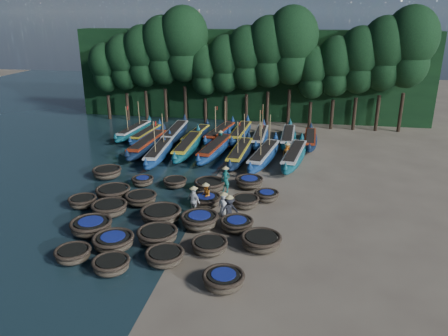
% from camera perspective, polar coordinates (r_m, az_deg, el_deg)
% --- Properties ---
extents(ground, '(120.00, 120.00, 0.00)m').
position_cam_1_polar(ground, '(30.07, -2.32, -3.52)').
color(ground, '#7F725C').
rests_on(ground, ground).
extents(foliage_wall, '(40.00, 3.00, 10.00)m').
position_cam_1_polar(foliage_wall, '(51.27, 3.40, 12.01)').
color(foliage_wall, black).
rests_on(foliage_wall, ground).
extents(coracle_1, '(2.06, 2.06, 0.69)m').
position_cam_1_polar(coracle_1, '(23.58, -19.12, -10.57)').
color(coracle_1, '#4D4030').
rests_on(coracle_1, ground).
extents(coracle_2, '(2.05, 2.05, 0.70)m').
position_cam_1_polar(coracle_2, '(22.15, -14.51, -12.14)').
color(coracle_2, '#4D4030').
rests_on(coracle_2, ground).
extents(coracle_3, '(2.23, 2.23, 0.71)m').
position_cam_1_polar(coracle_3, '(22.30, -7.74, -11.37)').
color(coracle_3, '#4D4030').
rests_on(coracle_3, ground).
extents(coracle_4, '(2.10, 2.10, 0.76)m').
position_cam_1_polar(coracle_4, '(20.35, -0.05, -14.40)').
color(coracle_4, '#4D4030').
rests_on(coracle_4, ground).
extents(coracle_5, '(2.38, 2.38, 0.79)m').
position_cam_1_polar(coracle_5, '(25.94, -16.95, -7.28)').
color(coracle_5, '#4D4030').
rests_on(coracle_5, ground).
extents(coracle_6, '(2.69, 2.69, 0.77)m').
position_cam_1_polar(coracle_6, '(24.04, -14.24, -9.29)').
color(coracle_6, '#4D4030').
rests_on(coracle_6, ground).
extents(coracle_7, '(2.64, 2.64, 0.78)m').
position_cam_1_polar(coracle_7, '(24.18, -8.68, -8.68)').
color(coracle_7, '#4D4030').
rests_on(coracle_7, ground).
extents(coracle_8, '(2.32, 2.32, 0.68)m').
position_cam_1_polar(coracle_8, '(23.06, -1.91, -10.11)').
color(coracle_8, '#4D4030').
rests_on(coracle_8, ground).
extents(coracle_9, '(2.61, 2.61, 0.79)m').
position_cam_1_polar(coracle_9, '(23.41, 4.87, -9.51)').
color(coracle_9, '#4D4030').
rests_on(coracle_9, ground).
extents(coracle_10, '(1.81, 1.81, 0.68)m').
position_cam_1_polar(coracle_10, '(29.49, -17.99, -4.18)').
color(coracle_10, '#4D4030').
rests_on(coracle_10, ground).
extents(coracle_11, '(2.30, 2.30, 0.80)m').
position_cam_1_polar(coracle_11, '(27.86, -14.74, -5.11)').
color(coracle_11, '#4D4030').
rests_on(coracle_11, ground).
extents(coracle_12, '(2.63, 2.63, 0.82)m').
position_cam_1_polar(coracle_12, '(26.40, -8.25, -6.05)').
color(coracle_12, '#4D4030').
rests_on(coracle_12, ground).
extents(coracle_13, '(2.47, 2.47, 0.80)m').
position_cam_1_polar(coracle_13, '(25.53, -3.20, -6.81)').
color(coracle_13, '#4D4030').
rests_on(coracle_13, ground).
extents(coracle_14, '(1.95, 1.95, 0.67)m').
position_cam_1_polar(coracle_14, '(25.22, 1.68, -7.33)').
color(coracle_14, '#4D4030').
rests_on(coracle_14, ground).
extents(coracle_15, '(2.33, 2.33, 0.76)m').
position_cam_1_polar(coracle_15, '(30.29, -14.28, -3.08)').
color(coracle_15, '#4D4030').
rests_on(coracle_15, ground).
extents(coracle_16, '(2.41, 2.41, 0.74)m').
position_cam_1_polar(coracle_16, '(28.92, -10.78, -3.92)').
color(coracle_16, '#4D4030').
rests_on(coracle_16, ground).
extents(coracle_17, '(2.26, 2.26, 0.75)m').
position_cam_1_polar(coracle_17, '(28.13, -2.39, -4.25)').
color(coracle_17, '#4D4030').
rests_on(coracle_17, ground).
extents(coracle_18, '(2.08, 2.08, 0.70)m').
position_cam_1_polar(coracle_18, '(28.04, 2.81, -4.41)').
color(coracle_18, '#4D4030').
rests_on(coracle_18, ground).
extents(coracle_19, '(1.65, 1.65, 0.66)m').
position_cam_1_polar(coracle_19, '(29.09, 5.59, -3.61)').
color(coracle_19, '#4D4030').
rests_on(coracle_19, ground).
extents(coracle_20, '(2.19, 2.19, 0.79)m').
position_cam_1_polar(coracle_20, '(34.02, -15.03, -0.56)').
color(coracle_20, '#4D4030').
rests_on(coracle_20, ground).
extents(coracle_21, '(1.94, 1.94, 0.63)m').
position_cam_1_polar(coracle_21, '(32.01, -10.57, -1.66)').
color(coracle_21, '#4D4030').
rests_on(coracle_21, ground).
extents(coracle_22, '(1.92, 1.92, 0.66)m').
position_cam_1_polar(coracle_22, '(31.37, -6.43, -1.87)').
color(coracle_22, '#4D4030').
rests_on(coracle_22, ground).
extents(coracle_23, '(2.36, 2.36, 0.78)m').
position_cam_1_polar(coracle_23, '(30.53, -1.88, -2.23)').
color(coracle_23, '#4D4030').
rests_on(coracle_23, ground).
extents(coracle_24, '(2.08, 2.08, 0.73)m').
position_cam_1_polar(coracle_24, '(31.17, 3.32, -1.83)').
color(coracle_24, '#4D4030').
rests_on(coracle_24, ground).
extents(long_boat_2, '(1.96, 9.14, 1.61)m').
position_cam_1_polar(long_boat_2, '(39.89, -9.94, 3.05)').
color(long_boat_2, '#0E1B35').
rests_on(long_boat_2, ground).
extents(long_boat_3, '(2.09, 8.58, 3.65)m').
position_cam_1_polar(long_boat_3, '(37.63, -8.46, 2.07)').
color(long_boat_3, navy).
rests_on(long_boat_3, ground).
extents(long_boat_4, '(1.71, 9.06, 1.59)m').
position_cam_1_polar(long_boat_4, '(38.86, -4.78, 2.83)').
color(long_boat_4, '#0F5159').
rests_on(long_boat_4, ground).
extents(long_boat_5, '(2.60, 8.83, 1.57)m').
position_cam_1_polar(long_boat_5, '(38.12, -1.16, 2.55)').
color(long_boat_5, navy).
rests_on(long_boat_5, ground).
extents(long_boat_6, '(1.92, 8.75, 3.72)m').
position_cam_1_polar(long_boat_6, '(36.94, 2.10, 1.96)').
color(long_boat_6, '#0E1B35').
rests_on(long_boat_6, ground).
extents(long_boat_7, '(2.91, 8.88, 3.81)m').
position_cam_1_polar(long_boat_7, '(36.40, 5.25, 1.64)').
color(long_boat_7, navy).
rests_on(long_boat_7, ground).
extents(long_boat_8, '(2.66, 8.82, 1.56)m').
position_cam_1_polar(long_boat_8, '(36.63, 9.15, 1.57)').
color(long_boat_8, '#0F5159').
rests_on(long_boat_8, ground).
extents(long_boat_9, '(2.07, 7.89, 3.36)m').
position_cam_1_polar(long_boat_9, '(45.04, -11.68, 4.76)').
color(long_boat_9, '#0F5159').
rests_on(long_boat_9, ground).
extents(long_boat_10, '(1.84, 7.30, 1.29)m').
position_cam_1_polar(long_boat_10, '(43.72, -10.14, 4.35)').
color(long_boat_10, navy).
rests_on(long_boat_10, ground).
extents(long_boat_11, '(1.98, 8.98, 1.58)m').
position_cam_1_polar(long_boat_11, '(43.46, -6.35, 4.60)').
color(long_boat_11, '#0E1B35').
rests_on(long_boat_11, ground).
extents(long_boat_12, '(2.04, 7.81, 1.38)m').
position_cam_1_polar(long_boat_12, '(42.58, -3.70, 4.26)').
color(long_boat_12, '#0E1B35').
rests_on(long_boat_12, ground).
extents(long_boat_13, '(2.74, 8.25, 3.55)m').
position_cam_1_polar(long_boat_13, '(43.21, -0.52, 4.58)').
color(long_boat_13, navy).
rests_on(long_boat_13, ground).
extents(long_boat_14, '(1.92, 8.62, 1.52)m').
position_cam_1_polar(long_boat_14, '(43.21, 2.15, 4.59)').
color(long_boat_14, navy).
rests_on(long_boat_14, ground).
extents(long_boat_15, '(1.48, 8.27, 3.51)m').
position_cam_1_polar(long_boat_15, '(42.01, 4.72, 4.06)').
color(long_boat_15, navy).
rests_on(long_boat_15, ground).
extents(long_boat_16, '(1.56, 8.63, 1.52)m').
position_cam_1_polar(long_boat_16, '(42.08, 8.37, 3.97)').
color(long_boat_16, '#0F5159').
rests_on(long_boat_16, ground).
extents(long_boat_17, '(1.51, 7.65, 1.35)m').
position_cam_1_polar(long_boat_17, '(41.95, 11.18, 3.66)').
color(long_boat_17, '#0E1B35').
rests_on(long_boat_17, ground).
extents(fisherman_0, '(0.80, 0.58, 1.71)m').
position_cam_1_polar(fisherman_0, '(26.68, -0.02, -4.69)').
color(fisherman_0, silver).
rests_on(fisherman_0, ground).
extents(fisherman_1, '(0.76, 0.61, 2.00)m').
position_cam_1_polar(fisherman_1, '(30.16, 0.20, -1.39)').
color(fisherman_1, '#18665D').
rests_on(fisherman_1, ground).
extents(fisherman_2, '(0.70, 0.83, 1.74)m').
position_cam_1_polar(fisherman_2, '(28.03, -2.39, -3.46)').
color(fisherman_2, '#CA6D1A').
rests_on(fisherman_2, ground).
extents(fisherman_3, '(1.29, 1.19, 1.94)m').
position_cam_1_polar(fisherman_3, '(25.74, 0.71, -5.46)').
color(fisherman_3, black).
rests_on(fisherman_3, ground).
extents(fisherman_4, '(1.12, 0.94, 1.99)m').
position_cam_1_polar(fisherman_4, '(26.93, -3.95, -4.20)').
color(fisherman_4, silver).
rests_on(fisherman_4, ground).
extents(fisherman_5, '(1.45, 1.05, 1.71)m').
position_cam_1_polar(fisherman_5, '(40.36, -0.45, 3.83)').
color(fisherman_5, '#18665D').
rests_on(fisherman_5, ground).
extents(fisherman_6, '(0.84, 0.63, 1.75)m').
position_cam_1_polar(fisherman_6, '(36.80, 8.26, 2.11)').
color(fisherman_6, '#CA6D1A').
rests_on(fisherman_6, ground).
extents(tree_0, '(3.68, 3.68, 8.68)m').
position_cam_1_polar(tree_0, '(52.22, -15.24, 12.59)').
color(tree_0, black).
rests_on(tree_0, ground).
extents(tree_1, '(4.09, 4.09, 9.65)m').
position_cam_1_polar(tree_1, '(51.22, -12.91, 13.41)').
color(tree_1, black).
rests_on(tree_1, ground).
extents(tree_2, '(4.51, 4.51, 10.63)m').
position_cam_1_polar(tree_2, '(50.31, -10.48, 14.24)').
color(tree_2, black).
rests_on(tree_2, ground).
extents(tree_3, '(4.92, 4.92, 11.60)m').
position_cam_1_polar(tree_3, '(49.50, -7.94, 15.08)').
color(tree_3, black).
rests_on(tree_3, ground).
extents(tree_4, '(5.34, 5.34, 12.58)m').
position_cam_1_polar(tree_4, '(48.79, -5.31, 15.91)').
color(tree_4, black).
rests_on(tree_4, ground).
extents(tree_5, '(3.68, 3.68, 8.68)m').
position_cam_1_polar(tree_5, '(48.49, -2.52, 12.74)').
color(tree_5, black).
rests_on(tree_5, ground).
extents(tree_6, '(4.09, 4.09, 9.65)m').
position_cam_1_polar(tree_6, '(47.96, 0.23, 13.49)').
color(tree_6, black).
rests_on(tree_6, ground).
extents(tree_7, '(4.51, 4.51, 10.63)m').
position_cam_1_polar(tree_7, '(47.54, 3.05, 14.23)').
color(tree_7, black).
rests_on(tree_7, ground).
extents(tree_8, '(4.92, 4.92, 11.60)m').
position_cam_1_polar(tree_8, '(47.25, 5.92, 14.94)').
color(tree_8, black).
rests_on(tree_8, ground).
extents(tree_9, '(5.34, 5.34, 12.58)m').
position_cam_1_polar(tree_9, '(47.07, 8.85, 15.63)').
color(tree_9, black).
rests_on(tree_9, ground).
extents(tree_10, '(3.68, 3.68, 8.68)m').
position_cam_1_polar(tree_10, '(47.32, 11.52, 12.20)').
color(tree_10, black).
rests_on(tree_10, ground).
extents(tree_11, '(4.09, 4.09, 9.65)m').
position_cam_1_polar(tree_11, '(47.34, 14.43, 12.81)').
color(tree_11, black).
rests_on(tree_11, ground).
extents(tree_12, '(4.51, 4.51, 10.63)m').
position_cam_1_polar(tree_12, '(47.48, 17.34, 13.39)').
color(tree_12, black).
rests_on(tree_12, ground).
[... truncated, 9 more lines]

